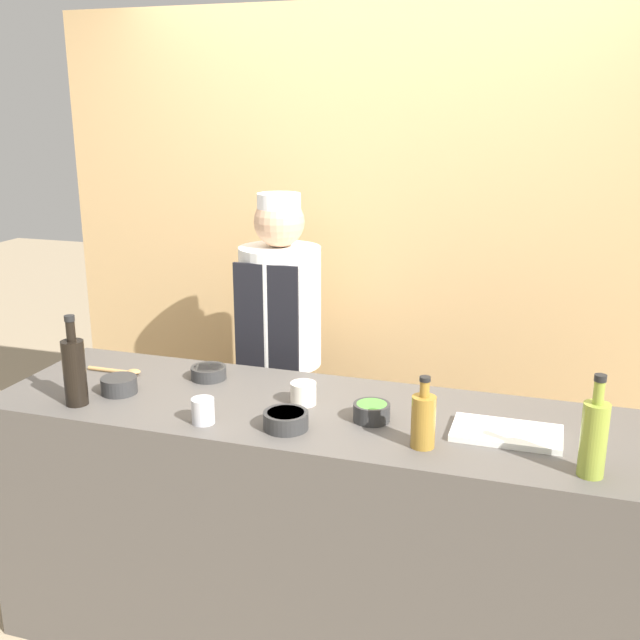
% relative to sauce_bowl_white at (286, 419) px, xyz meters
% --- Properties ---
extents(ground_plane, '(14.00, 14.00, 0.00)m').
position_rel_sauce_bowl_white_xyz_m(ground_plane, '(0.01, 0.18, -0.98)').
color(ground_plane, tan).
extents(cabinet_wall, '(3.27, 0.18, 2.40)m').
position_rel_sauce_bowl_white_xyz_m(cabinet_wall, '(0.01, 1.37, 0.22)').
color(cabinet_wall, tan).
rests_on(cabinet_wall, ground_plane).
extents(counter, '(2.25, 0.67, 0.95)m').
position_rel_sauce_bowl_white_xyz_m(counter, '(0.01, 0.18, -0.51)').
color(counter, '#514C47').
rests_on(counter, ground_plane).
extents(sauce_bowl_white, '(0.15, 0.15, 0.06)m').
position_rel_sauce_bowl_white_xyz_m(sauce_bowl_white, '(0.00, 0.00, 0.00)').
color(sauce_bowl_white, '#2D2D2D').
rests_on(sauce_bowl_white, counter).
extents(sauce_bowl_purple, '(0.14, 0.14, 0.05)m').
position_rel_sauce_bowl_white_xyz_m(sauce_bowl_purple, '(-0.44, 0.34, -0.01)').
color(sauce_bowl_purple, '#2D2D2D').
rests_on(sauce_bowl_purple, counter).
extents(sauce_bowl_yellow, '(0.13, 0.13, 0.06)m').
position_rel_sauce_bowl_white_xyz_m(sauce_bowl_yellow, '(-0.68, 0.11, 0.00)').
color(sauce_bowl_yellow, '#2D2D2D').
rests_on(sauce_bowl_yellow, counter).
extents(sauce_bowl_green, '(0.12, 0.12, 0.06)m').
position_rel_sauce_bowl_white_xyz_m(sauce_bowl_green, '(0.25, 0.15, 0.00)').
color(sauce_bowl_green, '#2D2D2D').
rests_on(sauce_bowl_green, counter).
extents(cutting_board, '(0.34, 0.20, 0.02)m').
position_rel_sauce_bowl_white_xyz_m(cutting_board, '(0.69, 0.16, -0.02)').
color(cutting_board, white).
rests_on(cutting_board, counter).
extents(bottle_soy, '(0.08, 0.08, 0.32)m').
position_rel_sauce_bowl_white_xyz_m(bottle_soy, '(-0.77, -0.03, 0.09)').
color(bottle_soy, black).
rests_on(bottle_soy, counter).
extents(bottle_oil, '(0.07, 0.07, 0.30)m').
position_rel_sauce_bowl_white_xyz_m(bottle_oil, '(0.93, -0.04, 0.09)').
color(bottle_oil, olive).
rests_on(bottle_oil, counter).
extents(bottle_vinegar, '(0.08, 0.08, 0.23)m').
position_rel_sauce_bowl_white_xyz_m(bottle_vinegar, '(0.45, 0.00, 0.06)').
color(bottle_vinegar, olive).
rests_on(bottle_vinegar, counter).
extents(cup_steel, '(0.08, 0.08, 0.09)m').
position_rel_sauce_bowl_white_xyz_m(cup_steel, '(-0.27, -0.04, 0.01)').
color(cup_steel, '#B7B7BC').
rests_on(cup_steel, counter).
extents(cup_cream, '(0.09, 0.09, 0.08)m').
position_rel_sauce_bowl_white_xyz_m(cup_cream, '(-0.01, 0.21, 0.01)').
color(cup_cream, silver).
rests_on(cup_cream, counter).
extents(wooden_spoon, '(0.23, 0.04, 0.02)m').
position_rel_sauce_bowl_white_xyz_m(wooden_spoon, '(-0.79, 0.28, -0.02)').
color(wooden_spoon, '#B2844C').
rests_on(wooden_spoon, counter).
extents(chef_center, '(0.35, 0.35, 1.60)m').
position_rel_sauce_bowl_white_xyz_m(chef_center, '(-0.34, 0.86, -0.11)').
color(chef_center, '#28282D').
rests_on(chef_center, ground_plane).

